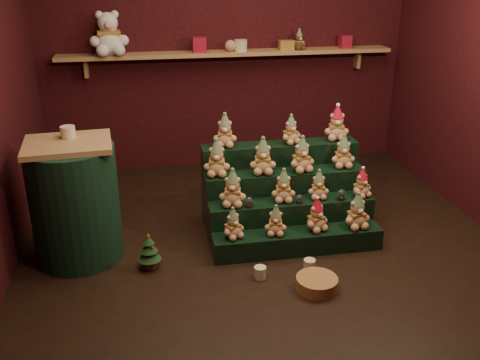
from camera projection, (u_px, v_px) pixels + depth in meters
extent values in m
plane|color=black|center=(264.00, 244.00, 4.53)|extent=(4.00, 4.00, 0.00)
cube|color=black|center=(226.00, 41.00, 5.86)|extent=(4.00, 0.10, 2.80)
cube|color=black|center=(383.00, 186.00, 2.13)|extent=(4.00, 0.10, 2.80)
cube|color=#A08350|center=(228.00, 53.00, 5.73)|extent=(3.60, 0.26, 0.04)
cube|color=#A08350|center=(86.00, 68.00, 5.60)|extent=(0.04, 0.12, 0.20)
cube|color=#A08350|center=(357.00, 59.00, 6.09)|extent=(0.04, 0.12, 0.20)
cube|color=black|center=(297.00, 242.00, 4.38)|extent=(1.40, 0.22, 0.18)
cube|color=black|center=(291.00, 220.00, 4.55)|extent=(1.40, 0.22, 0.36)
cube|color=black|center=(285.00, 200.00, 4.72)|extent=(1.40, 0.22, 0.54)
cube|color=black|center=(279.00, 181.00, 4.88)|extent=(1.40, 0.22, 0.72)
cylinder|color=black|center=(249.00, 206.00, 4.36)|extent=(0.06, 0.06, 0.02)
sphere|color=silver|center=(249.00, 201.00, 4.34)|extent=(0.07, 0.07, 0.07)
cylinder|color=black|center=(299.00, 202.00, 4.43)|extent=(0.05, 0.05, 0.02)
sphere|color=silver|center=(299.00, 198.00, 4.42)|extent=(0.06, 0.06, 0.06)
cylinder|color=black|center=(341.00, 199.00, 4.49)|extent=(0.07, 0.07, 0.03)
sphere|color=silver|center=(341.00, 194.00, 4.47)|extent=(0.07, 0.07, 0.07)
cube|color=#A08350|center=(67.00, 144.00, 3.99)|extent=(0.68, 0.58, 0.04)
cylinder|color=black|center=(75.00, 204.00, 4.17)|extent=(0.68, 0.68, 0.93)
cylinder|color=beige|center=(68.00, 132.00, 4.05)|extent=(0.11, 0.11, 0.09)
cylinder|color=#432D18|center=(150.00, 265.00, 4.17)|extent=(0.09, 0.09, 0.05)
cone|color=#143715|center=(149.00, 254.00, 4.13)|extent=(0.18, 0.18, 0.09)
cone|color=#143715|center=(149.00, 247.00, 4.10)|extent=(0.14, 0.14, 0.08)
cone|color=#143715|center=(148.00, 240.00, 4.08)|extent=(0.09, 0.09, 0.06)
cone|color=gold|center=(148.00, 235.00, 4.06)|extent=(0.03, 0.03, 0.03)
cylinder|color=beige|center=(260.00, 272.00, 4.03)|extent=(0.09, 0.09, 0.09)
cylinder|color=beige|center=(309.00, 265.00, 4.13)|extent=(0.09, 0.09, 0.09)
cylinder|color=olive|center=(317.00, 284.00, 3.89)|extent=(0.39, 0.39, 0.10)
cube|color=#B01B32|center=(199.00, 45.00, 5.62)|extent=(0.14, 0.14, 0.16)
cylinder|color=beige|center=(241.00, 45.00, 5.71)|extent=(0.14, 0.14, 0.12)
cube|color=#B01B32|center=(345.00, 42.00, 5.89)|extent=(0.12, 0.12, 0.14)
sphere|color=tan|center=(230.00, 46.00, 5.69)|extent=(0.12, 0.12, 0.12)
cube|color=orange|center=(287.00, 45.00, 5.79)|extent=(0.16, 0.10, 0.10)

